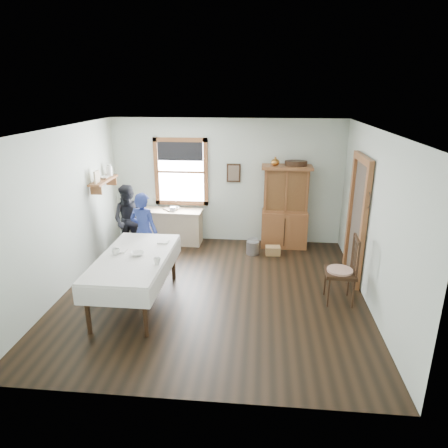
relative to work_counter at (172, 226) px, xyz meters
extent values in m
cube|color=black|center=(1.18, -2.19, -0.37)|extent=(5.00, 5.00, 0.01)
cube|color=silver|center=(1.18, -2.19, 2.32)|extent=(5.00, 5.00, 0.01)
cube|color=silver|center=(1.18, 0.31, 0.97)|extent=(5.00, 0.01, 2.70)
cube|color=silver|center=(1.18, -4.69, 0.97)|extent=(5.00, 0.01, 2.70)
cube|color=silver|center=(-1.32, -2.19, 0.97)|extent=(0.01, 5.00, 2.70)
cube|color=silver|center=(3.68, -2.19, 0.97)|extent=(0.01, 5.00, 2.70)
cube|color=white|center=(0.18, 0.29, 1.17)|extent=(1.00, 0.02, 1.30)
cube|color=brown|center=(0.18, 0.27, 1.87)|extent=(1.18, 0.06, 0.09)
cube|color=brown|center=(0.18, 0.27, 0.48)|extent=(1.18, 0.06, 0.09)
cube|color=brown|center=(-0.36, 0.27, 1.17)|extent=(0.09, 0.06, 1.48)
cube|color=brown|center=(0.73, 0.27, 1.17)|extent=(0.09, 0.06, 1.48)
cube|color=black|center=(0.18, 0.25, 1.62)|extent=(0.98, 0.03, 0.40)
cube|color=#4B4035|center=(3.65, -1.34, 0.67)|extent=(0.03, 0.90, 2.10)
cube|color=brown|center=(3.62, -1.85, 0.67)|extent=(0.08, 0.12, 2.10)
cube|color=brown|center=(3.62, -0.83, 0.67)|extent=(0.08, 0.12, 2.10)
cube|color=brown|center=(3.62, -1.34, 1.78)|extent=(0.08, 1.14, 0.12)
cube|color=brown|center=(-1.19, -0.69, 1.17)|extent=(0.24, 1.00, 0.04)
cube|color=brown|center=(-1.19, -1.09, 1.07)|extent=(0.22, 0.03, 0.18)
cube|color=brown|center=(-1.19, -0.29, 1.07)|extent=(0.22, 0.03, 0.18)
cube|color=tan|center=(-1.19, -0.99, 1.30)|extent=(0.03, 0.22, 0.24)
cylinder|color=white|center=(-1.19, -0.34, 1.30)|extent=(0.12, 0.12, 0.22)
cube|color=#342012|center=(1.33, 0.27, 1.17)|extent=(0.30, 0.04, 0.40)
torus|color=black|center=(3.63, -1.89, 1.34)|extent=(0.01, 0.27, 0.27)
cube|color=tan|center=(0.00, 0.00, 0.00)|extent=(1.34, 0.55, 0.76)
cube|color=brown|center=(2.45, 0.02, 0.51)|extent=(1.04, 0.50, 1.77)
cube|color=white|center=(0.00, -2.67, 0.03)|extent=(1.09, 2.05, 0.82)
cube|color=#342012|center=(3.23, -2.31, 0.18)|extent=(0.55, 0.55, 1.12)
cube|color=gray|center=(1.80, -0.49, -0.24)|extent=(0.31, 0.31, 0.28)
cube|color=#A9774C|center=(2.21, -0.48, -0.29)|extent=(0.31, 0.23, 0.18)
imported|color=navy|center=(-0.21, -1.39, 0.32)|extent=(0.57, 0.45, 1.39)
imported|color=black|center=(-0.71, -0.70, 0.30)|extent=(0.68, 0.53, 1.35)
imported|color=white|center=(-0.29, -2.64, 0.49)|extent=(0.15, 0.15, 0.10)
imported|color=white|center=(0.44, -2.94, 0.49)|extent=(0.13, 0.13, 0.10)
imported|color=white|center=(0.05, -2.64, 0.47)|extent=(0.29, 0.29, 0.06)
imported|color=brown|center=(-0.12, -0.06, 0.39)|extent=(0.28, 0.28, 0.02)
imported|color=white|center=(0.06, 0.05, 0.41)|extent=(0.25, 0.25, 0.06)
imported|color=white|center=(-1.19, -0.64, 1.22)|extent=(0.22, 0.22, 0.05)
camera|label=1|loc=(1.94, -8.20, 2.90)|focal=32.00mm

